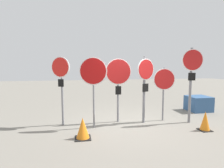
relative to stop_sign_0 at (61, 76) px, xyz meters
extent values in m
plane|color=gray|center=(2.25, -0.31, -1.64)|extent=(40.00, 40.00, 0.00)
cylinder|color=slate|center=(0.02, 0.04, -0.51)|extent=(0.07, 0.07, 2.26)
cylinder|color=white|center=(-0.01, -0.01, 0.29)|extent=(0.60, 0.36, 0.67)
cylinder|color=red|center=(-0.02, -0.03, 0.29)|extent=(0.54, 0.33, 0.61)
cube|color=black|center=(-0.01, -0.01, -0.22)|extent=(0.19, 0.12, 0.25)
cylinder|color=slate|center=(1.02, -0.44, -0.54)|extent=(0.06, 0.06, 2.20)
cylinder|color=white|center=(1.01, -0.50, 0.17)|extent=(0.84, 0.22, 0.86)
cylinder|color=#AD0F0F|center=(1.00, -0.51, 0.17)|extent=(0.79, 0.21, 0.80)
cylinder|color=slate|center=(1.91, 0.00, -0.56)|extent=(0.07, 0.07, 2.16)
cylinder|color=white|center=(1.91, -0.05, 0.14)|extent=(0.90, 0.04, 0.90)
cylinder|color=red|center=(1.91, -0.07, 0.14)|extent=(0.84, 0.04, 0.84)
cube|color=black|center=(1.91, -0.05, -0.51)|extent=(0.20, 0.03, 0.29)
cylinder|color=slate|center=(2.77, -0.25, -0.49)|extent=(0.09, 0.09, 2.30)
cylinder|color=white|center=(2.80, -0.31, 0.21)|extent=(0.67, 0.31, 0.72)
cylinder|color=red|center=(2.80, -0.33, 0.21)|extent=(0.62, 0.29, 0.66)
cube|color=black|center=(2.80, -0.31, -0.41)|extent=(0.25, 0.13, 0.27)
cylinder|color=slate|center=(3.55, -0.14, -0.68)|extent=(0.06, 0.06, 1.92)
cylinder|color=white|center=(3.54, -0.20, -0.14)|extent=(0.76, 0.15, 0.76)
cylinder|color=red|center=(3.53, -0.22, -0.14)|extent=(0.70, 0.14, 0.70)
cylinder|color=slate|center=(4.34, -0.54, -0.35)|extent=(0.09, 0.09, 2.59)
cylinder|color=white|center=(4.33, -0.61, 0.53)|extent=(0.73, 0.11, 0.74)
cylinder|color=red|center=(4.33, -0.63, 0.53)|extent=(0.67, 0.11, 0.68)
cube|color=black|center=(4.33, -0.61, -0.03)|extent=(0.25, 0.05, 0.26)
cube|color=black|center=(0.65, -1.23, -1.63)|extent=(0.43, 0.43, 0.02)
cone|color=orange|center=(0.65, -1.23, -1.34)|extent=(0.36, 0.36, 0.56)
cube|color=black|center=(4.34, -1.33, -1.63)|extent=(0.34, 0.34, 0.02)
cone|color=orange|center=(4.34, -1.33, -1.33)|extent=(0.29, 0.29, 0.58)
cube|color=#335684|center=(5.75, 0.84, -1.32)|extent=(0.91, 0.85, 0.65)
camera|label=1|loc=(0.56, -5.89, 0.31)|focal=28.00mm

